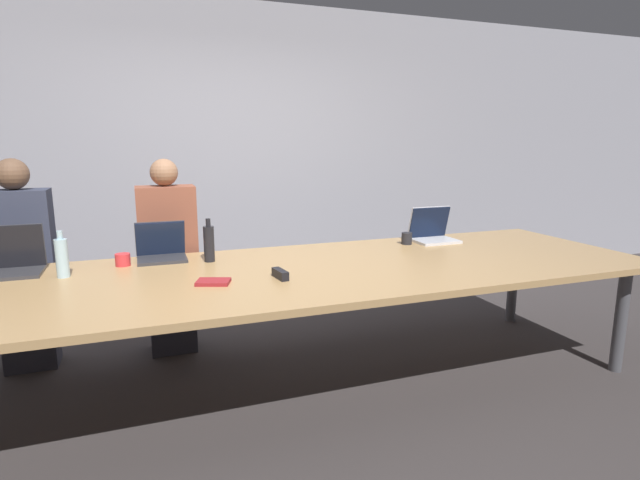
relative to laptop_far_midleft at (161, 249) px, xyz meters
name	(u,v)px	position (x,y,z in m)	size (l,w,h in m)	color
ground_plane	(281,390)	(0.64, -0.55, -0.84)	(24.00, 24.00, 0.00)	#383333
curtain_wall	(220,155)	(0.64, 1.51, 0.56)	(12.00, 0.06, 2.80)	#9999A3
conference_table	(279,278)	(0.64, -0.55, -0.12)	(4.76, 1.38, 0.77)	tan
laptop_far_midleft	(161,249)	(0.00, 0.00, 0.00)	(0.31, 0.25, 0.25)	#333338
person_far_midleft	(169,261)	(0.06, 0.32, -0.16)	(0.40, 0.24, 1.41)	#2D2D38
cup_far_midleft	(123,260)	(-0.23, -0.09, -0.03)	(0.09, 0.09, 0.08)	red
bottle_far_midleft	(209,243)	(0.29, -0.16, 0.05)	(0.07, 0.07, 0.28)	black
laptop_far_left	(9,260)	(-0.85, -0.06, 0.01)	(0.37, 0.27, 0.28)	#333338
person_far_left	(23,269)	(-0.87, 0.37, -0.15)	(0.40, 0.24, 1.42)	#2D2D38
bottle_far_left	(62,257)	(-0.55, -0.26, 0.04)	(0.07, 0.07, 0.27)	#ADD1E0
laptop_far_right	(432,231)	(2.00, -0.07, 0.00)	(0.33, 0.26, 0.26)	silver
cup_far_right	(407,238)	(1.75, -0.11, -0.03)	(0.08, 0.08, 0.09)	#232328
stapler	(280,274)	(0.60, -0.71, -0.05)	(0.06, 0.15, 0.05)	black
notebook	(213,282)	(0.23, -0.69, -0.06)	(0.21, 0.17, 0.02)	maroon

